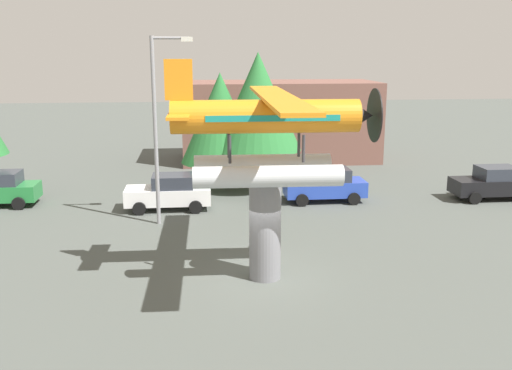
% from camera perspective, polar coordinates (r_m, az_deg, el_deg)
% --- Properties ---
extents(ground_plane, '(140.00, 140.00, 0.00)m').
position_cam_1_polar(ground_plane, '(20.33, 0.89, -9.18)').
color(ground_plane, '#4C514C').
extents(display_pedestal, '(1.10, 1.10, 3.50)m').
position_cam_1_polar(display_pedestal, '(19.72, 0.91, -4.48)').
color(display_pedestal, slate).
rests_on(display_pedestal, ground).
extents(floatplane_monument, '(6.94, 10.42, 4.00)m').
position_cam_1_polar(floatplane_monument, '(18.97, 1.34, 5.41)').
color(floatplane_monument, silver).
rests_on(floatplane_monument, display_pedestal).
extents(car_mid_white, '(4.20, 2.02, 1.76)m').
position_cam_1_polar(car_mid_white, '(28.73, -8.64, -0.71)').
color(car_mid_white, white).
rests_on(car_mid_white, ground).
extents(car_far_blue, '(4.20, 2.02, 1.76)m').
position_cam_1_polar(car_far_blue, '(30.17, 6.97, 0.02)').
color(car_far_blue, '#2847B7').
rests_on(car_far_blue, ground).
extents(car_distant_black, '(4.20, 2.02, 1.76)m').
position_cam_1_polar(car_distant_black, '(32.88, 22.56, 0.19)').
color(car_distant_black, black).
rests_on(car_distant_black, ground).
extents(streetlight_primary, '(1.84, 0.28, 8.37)m').
position_cam_1_polar(streetlight_primary, '(25.69, -9.63, 6.55)').
color(streetlight_primary, gray).
rests_on(streetlight_primary, ground).
extents(storefront_building, '(13.74, 5.89, 5.58)m').
position_cam_1_polar(storefront_building, '(41.37, 2.32, 6.41)').
color(storefront_building, brown).
rests_on(storefront_building, ground).
extents(tree_east, '(4.51, 4.51, 6.56)m').
position_cam_1_polar(tree_east, '(32.34, -3.57, 6.69)').
color(tree_east, brown).
rests_on(tree_east, ground).
extents(tree_center_back, '(4.81, 4.81, 7.67)m').
position_cam_1_polar(tree_center_back, '(31.72, 0.20, 8.30)').
color(tree_center_back, brown).
rests_on(tree_center_back, ground).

